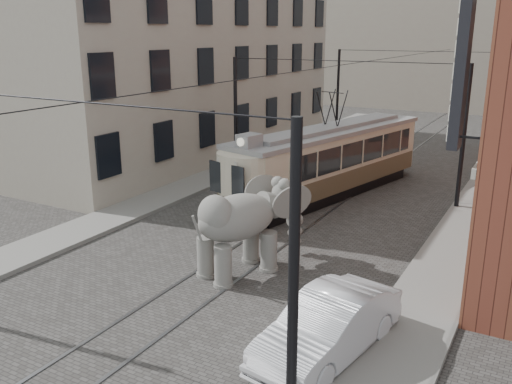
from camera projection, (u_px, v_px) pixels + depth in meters
The scene contains 10 objects.
ground at pixel (281, 232), 20.43m from camera, with size 120.00×120.00×0.00m, color #44413F.
tram_rails at pixel (281, 232), 20.42m from camera, with size 1.54×80.00×0.02m, color slate, non-canonical shape.
sidewalk_right at pixel (448, 262), 17.59m from camera, with size 2.00×60.00×0.15m, color slate.
sidewalk_left at pixel (146, 204), 23.45m from camera, with size 2.00×60.00×0.15m, color slate.
stucco_building at pixel (193, 70), 32.54m from camera, with size 7.00×24.00×10.00m, color gray.
distant_block at pixel (472, 33), 51.95m from camera, with size 28.00×10.00×14.00m, color gray.
catenary at pixel (330, 131), 23.86m from camera, with size 11.00×30.20×6.00m, color black, non-canonical shape.
tram at pixel (330, 145), 24.35m from camera, with size 2.44×11.83×4.70m, color #BEB39A, non-canonical shape.
elephant at pixel (237, 230), 16.58m from camera, with size 2.51×4.55×2.79m, color slate, non-canonical shape.
parked_car at pixel (328, 326), 12.48m from camera, with size 1.56×4.44×1.46m, color silver.
Camera 1 is at (8.55, -17.19, 7.18)m, focal length 38.46 mm.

